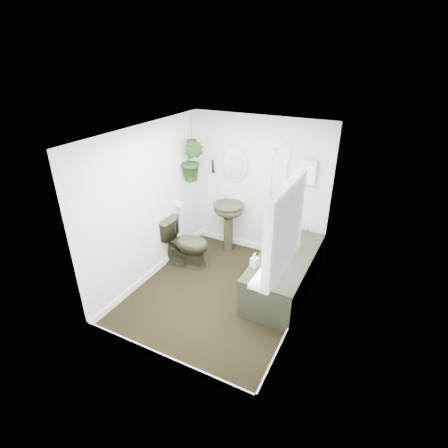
% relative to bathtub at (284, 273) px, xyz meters
% --- Properties ---
extents(floor, '(2.30, 2.80, 0.02)m').
position_rel_bathtub_xyz_m(floor, '(-0.80, -0.50, -0.30)').
color(floor, black).
rests_on(floor, ground).
extents(ceiling, '(2.30, 2.80, 0.02)m').
position_rel_bathtub_xyz_m(ceiling, '(-0.80, -0.50, 2.02)').
color(ceiling, white).
rests_on(ceiling, ground).
extents(wall_back, '(2.30, 0.02, 2.30)m').
position_rel_bathtub_xyz_m(wall_back, '(-0.80, 0.91, 0.86)').
color(wall_back, white).
rests_on(wall_back, ground).
extents(wall_front, '(2.30, 0.02, 2.30)m').
position_rel_bathtub_xyz_m(wall_front, '(-0.80, -1.91, 0.86)').
color(wall_front, white).
rests_on(wall_front, ground).
extents(wall_left, '(0.02, 2.80, 2.30)m').
position_rel_bathtub_xyz_m(wall_left, '(-1.96, -0.50, 0.86)').
color(wall_left, white).
rests_on(wall_left, ground).
extents(wall_right, '(0.02, 2.80, 2.30)m').
position_rel_bathtub_xyz_m(wall_right, '(0.36, -0.50, 0.86)').
color(wall_right, white).
rests_on(wall_right, ground).
extents(skirting, '(2.30, 2.80, 0.10)m').
position_rel_bathtub_xyz_m(skirting, '(-0.80, -0.50, -0.24)').
color(skirting, white).
rests_on(skirting, floor).
extents(bathtub, '(0.72, 1.72, 0.58)m').
position_rel_bathtub_xyz_m(bathtub, '(0.00, 0.00, 0.00)').
color(bathtub, '#2A2B1C').
rests_on(bathtub, floor).
extents(bath_screen, '(0.04, 0.72, 1.40)m').
position_rel_bathtub_xyz_m(bath_screen, '(-0.33, 0.49, 0.99)').
color(bath_screen, silver).
rests_on(bath_screen, bathtub).
extents(shower_box, '(0.20, 0.10, 0.35)m').
position_rel_bathtub_xyz_m(shower_box, '(0.00, 0.84, 1.26)').
color(shower_box, white).
rests_on(shower_box, wall_back).
extents(oval_mirror, '(0.46, 0.03, 0.62)m').
position_rel_bathtub_xyz_m(oval_mirror, '(-1.23, 0.87, 1.21)').
color(oval_mirror, '#BFAD99').
rests_on(oval_mirror, wall_back).
extents(wall_sconce, '(0.04, 0.04, 0.22)m').
position_rel_bathtub_xyz_m(wall_sconce, '(-1.63, 0.86, 1.11)').
color(wall_sconce, black).
rests_on(wall_sconce, wall_back).
extents(toilet_roll_holder, '(0.11, 0.11, 0.11)m').
position_rel_bathtub_xyz_m(toilet_roll_holder, '(-1.90, 0.20, 0.61)').
color(toilet_roll_holder, white).
rests_on(toilet_roll_holder, wall_left).
extents(window_recess, '(0.08, 1.00, 0.90)m').
position_rel_bathtub_xyz_m(window_recess, '(0.29, -1.20, 1.36)').
color(window_recess, white).
rests_on(window_recess, wall_right).
extents(window_sill, '(0.18, 1.00, 0.04)m').
position_rel_bathtub_xyz_m(window_sill, '(0.22, -1.20, 0.94)').
color(window_sill, white).
rests_on(window_sill, wall_right).
extents(window_blinds, '(0.01, 0.86, 0.76)m').
position_rel_bathtub_xyz_m(window_blinds, '(0.24, -1.20, 1.36)').
color(window_blinds, white).
rests_on(window_blinds, wall_right).
extents(toilet, '(0.81, 0.50, 0.79)m').
position_rel_bathtub_xyz_m(toilet, '(-1.64, -0.06, 0.10)').
color(toilet, '#2A2B1C').
rests_on(toilet, floor).
extents(pedestal_sink, '(0.57, 0.51, 0.87)m').
position_rel_bathtub_xyz_m(pedestal_sink, '(-1.23, 0.65, 0.15)').
color(pedestal_sink, '#2A2B1C').
rests_on(pedestal_sink, floor).
extents(sill_plant, '(0.27, 0.24, 0.25)m').
position_rel_bathtub_xyz_m(sill_plant, '(0.22, -1.36, 1.08)').
color(sill_plant, black).
rests_on(sill_plant, window_sill).
extents(hanging_plant, '(0.40, 0.34, 0.67)m').
position_rel_bathtub_xyz_m(hanging_plant, '(-1.76, 0.45, 1.30)').
color(hanging_plant, black).
rests_on(hanging_plant, ceiling).
extents(soap_bottle, '(0.11, 0.12, 0.21)m').
position_rel_bathtub_xyz_m(soap_bottle, '(-0.29, -0.46, 0.39)').
color(soap_bottle, '#2D2B2B').
rests_on(soap_bottle, bathtub).
extents(hanging_pot, '(0.16, 0.16, 0.12)m').
position_rel_bathtub_xyz_m(hanging_pot, '(-1.76, 0.45, 1.57)').
color(hanging_pot, black).
rests_on(hanging_pot, ceiling).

